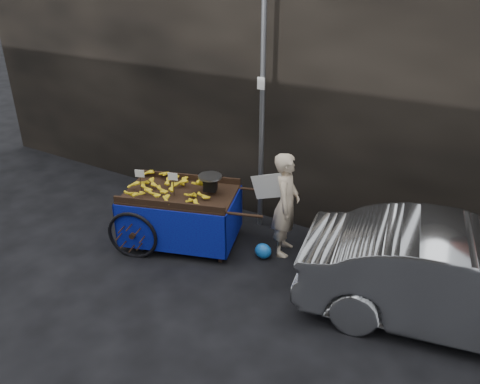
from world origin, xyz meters
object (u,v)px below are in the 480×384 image
Objects in this scene: banana_cart at (177,197)px; plastic_bag at (263,251)px; vendor at (286,204)px; parked_car at (463,281)px.

plastic_bag is (1.37, 0.28, -0.66)m from banana_cart.
vendor reaches higher than parked_car.
vendor is 0.78m from plastic_bag.
vendor is 2.53m from parked_car.
parked_car is at bearing -15.59° from banana_cart.
parked_car is (2.68, -0.03, 0.51)m from plastic_bag.
vendor is (1.54, 0.62, 0.03)m from banana_cart.
parked_car reaches higher than plastic_bag.
banana_cart is 4.06m from parked_car.
parked_car reaches higher than banana_cart.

